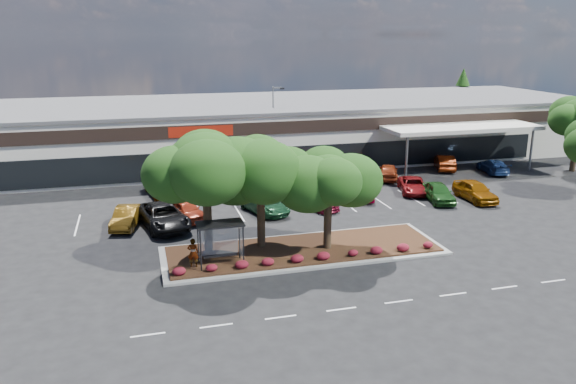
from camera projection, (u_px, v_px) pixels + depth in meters
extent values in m
plane|color=black|center=(356.00, 273.00, 32.88)|extent=(160.00, 160.00, 0.00)
cube|color=silver|center=(244.00, 130.00, 63.64)|extent=(80.00, 20.00, 6.00)
cube|color=#575759|center=(243.00, 103.00, 62.80)|extent=(80.40, 20.40, 0.30)
cube|color=black|center=(264.00, 128.00, 53.82)|extent=(80.00, 0.25, 1.20)
cube|color=black|center=(264.00, 161.00, 54.69)|extent=(60.00, 0.18, 2.60)
cube|color=#A21B0B|center=(201.00, 131.00, 52.23)|extent=(6.00, 0.12, 1.00)
cube|color=silver|center=(462.00, 128.00, 56.74)|extent=(16.00, 5.00, 0.40)
cylinder|color=slate|center=(406.00, 158.00, 53.73)|extent=(0.24, 0.24, 4.20)
cylinder|color=slate|center=(531.00, 150.00, 57.29)|extent=(0.24, 0.24, 4.20)
cube|color=#989994|center=(303.00, 251.00, 36.07)|extent=(18.00, 6.00, 0.15)
cube|color=#492E19|center=(303.00, 249.00, 36.03)|extent=(17.20, 5.20, 0.12)
cube|color=silver|center=(148.00, 335.00, 26.12)|extent=(1.60, 0.12, 0.01)
cube|color=silver|center=(216.00, 326.00, 26.93)|extent=(1.60, 0.12, 0.01)
cube|color=silver|center=(281.00, 317.00, 27.74)|extent=(1.60, 0.12, 0.01)
cube|color=silver|center=(341.00, 309.00, 28.56)|extent=(1.60, 0.12, 0.01)
cube|color=silver|center=(399.00, 301.00, 29.37)|extent=(1.60, 0.12, 0.01)
cube|color=silver|center=(453.00, 294.00, 30.18)|extent=(1.60, 0.12, 0.01)
cube|color=silver|center=(504.00, 287.00, 31.00)|extent=(1.60, 0.12, 0.01)
cube|color=silver|center=(553.00, 281.00, 31.81)|extent=(1.60, 0.12, 0.01)
cube|color=silver|center=(77.00, 225.00, 41.22)|extent=(0.12, 5.00, 0.01)
cube|color=silver|center=(120.00, 221.00, 41.98)|extent=(0.12, 5.00, 0.01)
cube|color=silver|center=(161.00, 218.00, 42.75)|extent=(0.12, 5.00, 0.01)
cube|color=silver|center=(200.00, 215.00, 43.51)|extent=(0.12, 5.00, 0.01)
cube|color=silver|center=(238.00, 212.00, 44.27)|extent=(0.12, 5.00, 0.01)
cube|color=silver|center=(275.00, 209.00, 45.03)|extent=(0.12, 5.00, 0.01)
cube|color=silver|center=(311.00, 206.00, 45.80)|extent=(0.12, 5.00, 0.01)
cube|color=silver|center=(345.00, 203.00, 46.56)|extent=(0.12, 5.00, 0.01)
cube|color=silver|center=(379.00, 200.00, 47.32)|extent=(0.12, 5.00, 0.01)
cube|color=silver|center=(411.00, 198.00, 48.09)|extent=(0.12, 5.00, 0.01)
cube|color=silver|center=(442.00, 195.00, 48.85)|extent=(0.12, 5.00, 0.01)
cube|color=silver|center=(472.00, 193.00, 49.61)|extent=(0.12, 5.00, 0.01)
cylinder|color=black|center=(198.00, 243.00, 33.45)|extent=(0.08, 0.08, 2.50)
cylinder|color=black|center=(239.00, 239.00, 34.09)|extent=(0.08, 0.08, 2.50)
cylinder|color=black|center=(201.00, 251.00, 32.25)|extent=(0.08, 0.08, 2.50)
cylinder|color=black|center=(243.00, 246.00, 32.88)|extent=(0.08, 0.08, 2.50)
cube|color=black|center=(220.00, 224.00, 32.82)|extent=(2.75, 1.55, 0.10)
cube|color=silver|center=(219.00, 239.00, 33.74)|extent=(2.30, 0.03, 2.00)
cube|color=black|center=(220.00, 256.00, 33.62)|extent=(2.00, 0.35, 0.06)
cone|color=#1B3E12|center=(462.00, 99.00, 81.16)|extent=(3.96, 3.96, 9.00)
imported|color=#594C47|center=(193.00, 253.00, 32.92)|extent=(0.72, 0.55, 1.77)
cube|color=#989994|center=(273.00, 165.00, 59.32)|extent=(0.50, 0.50, 0.40)
cylinder|color=slate|center=(273.00, 125.00, 58.19)|extent=(0.14, 0.14, 7.99)
cube|color=slate|center=(276.00, 88.00, 57.41)|extent=(0.92, 0.55, 0.14)
cube|color=black|center=(280.00, 88.00, 57.73)|extent=(0.53, 0.45, 0.18)
imported|color=brown|center=(126.00, 217.00, 40.64)|extent=(2.50, 4.68, 1.47)
imported|color=black|center=(163.00, 216.00, 40.50)|extent=(4.11, 6.57, 1.70)
imported|color=maroon|center=(186.00, 210.00, 42.25)|extent=(3.30, 4.69, 1.48)
imported|color=#194527|center=(265.00, 204.00, 43.88)|extent=(3.63, 5.37, 1.37)
imported|color=maroon|center=(317.00, 200.00, 45.15)|extent=(3.20, 4.92, 1.33)
imported|color=#9C0125|center=(361.00, 188.00, 47.91)|extent=(3.37, 5.34, 1.69)
imported|color=#1B4B18|center=(438.00, 192.00, 46.80)|extent=(2.69, 4.87, 1.57)
imported|color=maroon|center=(413.00, 185.00, 49.42)|extent=(3.58, 5.25, 1.33)
imported|color=#7F4304|center=(475.00, 191.00, 47.11)|extent=(2.09, 4.95, 1.67)
imported|color=#692902|center=(162.00, 187.00, 48.43)|extent=(3.18, 5.78, 1.59)
imported|color=navy|center=(226.00, 185.00, 49.44)|extent=(2.48, 4.62, 1.45)
imported|color=#972604|center=(235.00, 183.00, 50.08)|extent=(2.35, 5.08, 1.41)
imported|color=silver|center=(270.00, 182.00, 50.26)|extent=(3.39, 5.53, 1.43)
imported|color=silver|center=(347.00, 177.00, 52.35)|extent=(2.16, 4.30, 1.41)
imported|color=#4E4E55|center=(348.00, 179.00, 51.38)|extent=(4.02, 5.50, 1.39)
imported|color=maroon|center=(388.00, 172.00, 53.94)|extent=(3.55, 4.88, 1.54)
imported|color=#6A1D05|center=(444.00, 162.00, 57.88)|extent=(3.29, 5.04, 1.57)
imported|color=navy|center=(493.00, 166.00, 56.55)|extent=(2.84, 5.04, 1.38)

